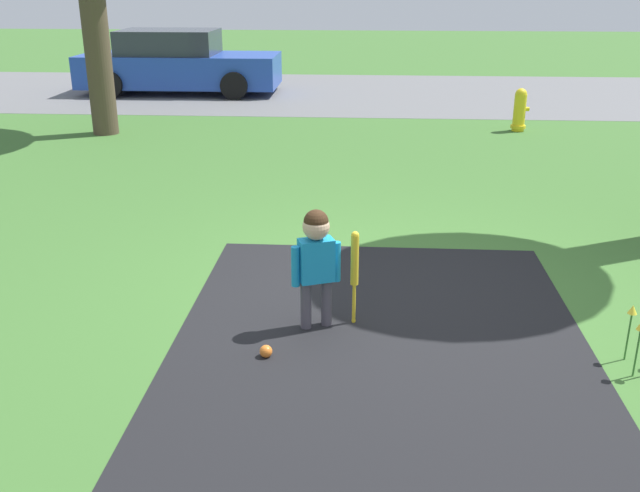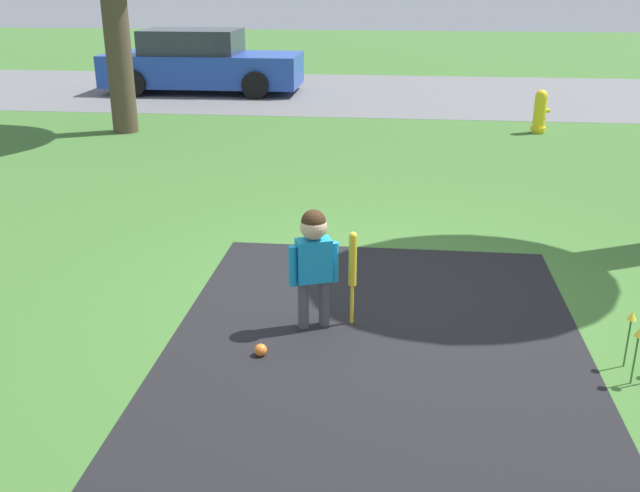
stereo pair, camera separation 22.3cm
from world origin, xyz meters
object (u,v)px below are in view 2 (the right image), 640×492
fire_hydrant (540,112)px  parked_car (201,63)px  baseball_bat (353,265)px  sports_ball (261,350)px  child (314,252)px

fire_hydrant → parked_car: (-6.66, 3.70, 0.28)m
baseball_bat → sports_ball: 0.90m
sports_ball → baseball_bat: bearing=43.7°
child → baseball_bat: size_ratio=1.25×
fire_hydrant → parked_car: size_ratio=0.16×
child → baseball_bat: child is taller
parked_car → sports_ball: bearing=-73.3°
baseball_bat → sports_ball: bearing=-136.3°
baseball_bat → fire_hydrant: bearing=70.4°
child → parked_car: (-3.83, 10.98, 0.04)m
child → parked_car: size_ratio=0.21×
fire_hydrant → parked_car: parked_car is taller
child → parked_car: 11.63m
child → sports_ball: child is taller
sports_ball → parked_car: parked_car is taller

